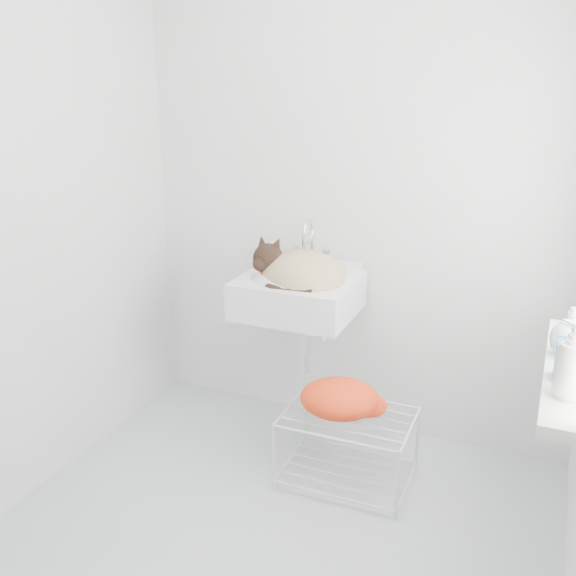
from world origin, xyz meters
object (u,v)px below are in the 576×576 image
at_px(sink, 298,278).
at_px(bottle_b, 567,379).
at_px(wire_rack, 347,451).
at_px(cat, 299,271).
at_px(bottle_a, 566,397).
at_px(bottle_c, 568,355).

relative_size(sink, bottle_b, 2.82).
height_order(sink, wire_rack, sink).
bearing_deg(bottle_b, wire_rack, 156.29).
height_order(cat, wire_rack, cat).
bearing_deg(sink, bottle_a, -32.71).
bearing_deg(wire_rack, cat, 143.46).
relative_size(bottle_a, bottle_c, 1.16).
bearing_deg(wire_rack, bottle_c, -11.60).
bearing_deg(bottle_a, bottle_c, 90.00).
bearing_deg(bottle_a, bottle_b, 90.00).
bearing_deg(cat, sink, 136.80).
relative_size(cat, wire_rack, 0.82).
bearing_deg(bottle_c, sink, 159.67).
bearing_deg(cat, bottle_a, -23.15).
distance_m(sink, wire_rack, 0.83).
bearing_deg(wire_rack, bottle_b, -23.71).
xyz_separation_m(sink, bottle_a, (1.20, -0.77, 0.00)).
xyz_separation_m(sink, wire_rack, (0.36, -0.27, -0.70)).
height_order(wire_rack, bottle_c, bottle_c).
relative_size(wire_rack, bottle_a, 2.72).
distance_m(sink, bottle_a, 1.42).
height_order(cat, bottle_a, cat).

